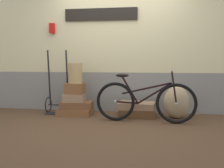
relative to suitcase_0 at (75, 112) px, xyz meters
The scene contains 12 objects.
ground 0.87m from the suitcase_0, 23.03° to the right, with size 10.18×5.20×0.06m, color #513823.
station_building 1.58m from the suitcase_0, 32.41° to the left, with size 8.18×0.74×2.64m.
suitcase_0 is the anchor object (origin of this frame).
suitcase_1 0.13m from the suitcase_0, 37.75° to the left, with size 0.58×0.43×0.14m, color brown.
suitcase_2 0.27m from the suitcase_0, 108.17° to the right, with size 0.39×0.31×0.14m, color #937051.
suitcase_3 0.44m from the suitcase_0, 81.61° to the right, with size 0.34×0.25×0.20m, color brown.
suitcase_4 1.15m from the suitcase_0, ahead, with size 0.65×0.45×0.15m, color brown.
suitcase_5 1.16m from the suitcase_0, ahead, with size 0.66×0.42×0.12m, color #937051.
wicker_basket 0.73m from the suitcase_0, 30.70° to the right, with size 0.26×0.26×0.38m, color tan.
luggage_trolley 0.44m from the suitcase_0, 165.35° to the left, with size 0.45×0.38×1.22m.
burlap_sack 1.88m from the suitcase_0, ahead, with size 0.45×0.38×0.58m, color tan.
bicycle 1.40m from the suitcase_0, 16.86° to the right, with size 1.66×0.46×0.89m.
Camera 1 is at (0.60, -4.26, 1.03)m, focal length 40.75 mm.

